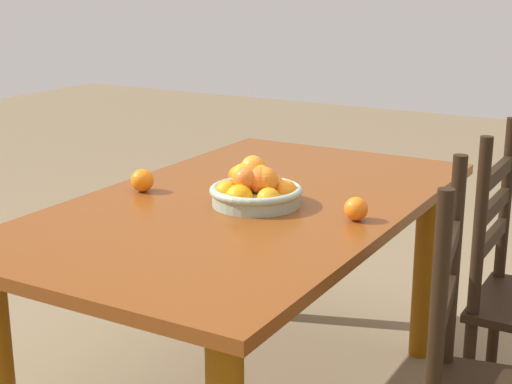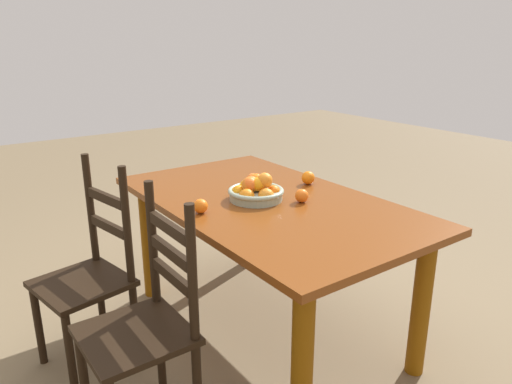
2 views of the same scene
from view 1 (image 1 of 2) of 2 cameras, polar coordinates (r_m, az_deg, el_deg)
name	(u,v)px [view 1 (image 1 of 2)]	position (r m, az deg, el deg)	size (l,w,h in m)	color
dining_table	(247,236)	(2.39, -0.65, -3.29)	(1.63, 0.95, 0.74)	brown
fruit_bowl	(256,188)	(2.30, 0.00, 0.27)	(0.28, 0.28, 0.14)	#96A891
orange_loose_0	(238,176)	(2.52, -1.30, 1.20)	(0.07, 0.07, 0.07)	orange
orange_loose_1	(142,180)	(2.47, -8.37, 0.86)	(0.07, 0.07, 0.07)	orange
orange_loose_2	(356,209)	(2.18, 7.38, -1.24)	(0.07, 0.07, 0.07)	orange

